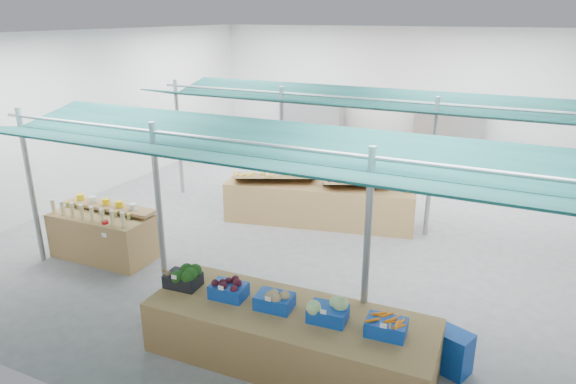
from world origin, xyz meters
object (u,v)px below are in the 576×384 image
Objects in this scene: veg_counter at (289,335)px; vendor_right at (360,177)px; fruit_counter at (319,203)px; bottle_shelf at (104,234)px; crate_stack at (451,352)px; vendor_left at (292,168)px.

veg_counter is 2.31× the size of vendor_right.
bottle_shelf is at bearing -144.54° from fruit_counter.
veg_counter is at bearing 86.67° from vendor_right.
crate_stack is at bearing -7.03° from bottle_shelf.
crate_stack is (2.06, 0.72, -0.09)m from veg_counter.
vendor_left is at bearing 112.72° from veg_counter.
bottle_shelf reaches higher than fruit_counter.
vendor_right reaches higher than bottle_shelf.
vendor_left reaches higher than veg_counter.
fruit_counter is 5.44m from crate_stack.
crate_stack is at bearing 17.08° from veg_counter.
fruit_counter reaches higher than crate_stack.
vendor_left reaches higher than bottle_shelf.
crate_stack is 0.35× the size of vendor_right.
bottle_shelf is at bearing 161.86° from veg_counter.
veg_counter is 6.52m from vendor_left.
crate_stack is (6.73, -0.62, -0.18)m from bottle_shelf.
vendor_left is (1.94, 4.56, 0.37)m from bottle_shelf.
crate_stack is at bearing 120.45° from vendor_left.
vendor_right is (-2.99, 5.18, 0.55)m from crate_stack.
crate_stack is (3.59, -4.08, -0.16)m from fruit_counter.
vendor_right is at bearing 49.09° from fruit_counter.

